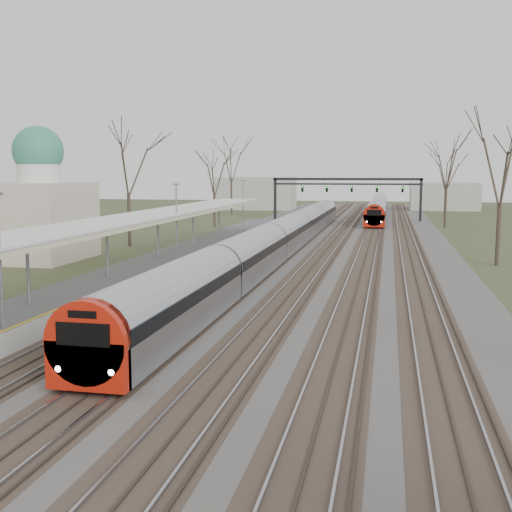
{
  "coord_description": "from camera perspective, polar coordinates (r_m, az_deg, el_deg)",
  "views": [
    {
      "loc": [
        6.18,
        -6.83,
        6.74
      ],
      "look_at": [
        -1.24,
        29.0,
        2.0
      ],
      "focal_mm": 45.0,
      "sensor_mm": 36.0,
      "label": 1
    }
  ],
  "objects": [
    {
      "name": "canopy",
      "position": [
        42.73,
        -9.23,
        3.51
      ],
      "size": [
        4.1,
        50.0,
        3.11
      ],
      "color": "slate",
      "rests_on": "platform"
    },
    {
      "name": "signal_gantry",
      "position": [
        92.03,
        8.08,
        6.17
      ],
      "size": [
        21.0,
        0.59,
        6.08
      ],
      "color": "black",
      "rests_on": "ground"
    },
    {
      "name": "tree_east_far",
      "position": [
        49.46,
        20.98,
        7.53
      ],
      "size": [
        5.0,
        5.0,
        10.3
      ],
      "color": "#2D231C",
      "rests_on": "ground"
    },
    {
      "name": "train_near",
      "position": [
        55.26,
        2.61,
        1.91
      ],
      "size": [
        2.62,
        75.21,
        3.05
      ],
      "color": "#9A9CA3",
      "rests_on": "ground"
    },
    {
      "name": "train_far",
      "position": [
        100.33,
        10.75,
        4.25
      ],
      "size": [
        2.62,
        45.21,
        3.05
      ],
      "color": "#9A9CA3",
      "rests_on": "ground"
    },
    {
      "name": "dome_building",
      "position": [
        52.89,
        -20.2,
        3.66
      ],
      "size": [
        10.0,
        8.0,
        10.3
      ],
      "color": "beige",
      "rests_on": "ground"
    },
    {
      "name": "platform",
      "position": [
        47.29,
        -7.2,
        -0.26
      ],
      "size": [
        3.5,
        69.0,
        1.0
      ],
      "primitive_type": "cube",
      "color": "#9E9B93",
      "rests_on": "ground"
    },
    {
      "name": "track_bed",
      "position": [
        62.48,
        6.2,
        1.2
      ],
      "size": [
        24.0,
        160.0,
        0.22
      ],
      "color": "#474442",
      "rests_on": "ground"
    },
    {
      "name": "tree_west_far",
      "position": [
        59.55,
        -11.34,
        8.47
      ],
      "size": [
        5.5,
        5.5,
        11.33
      ],
      "color": "#2D231C",
      "rests_on": "ground"
    }
  ]
}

